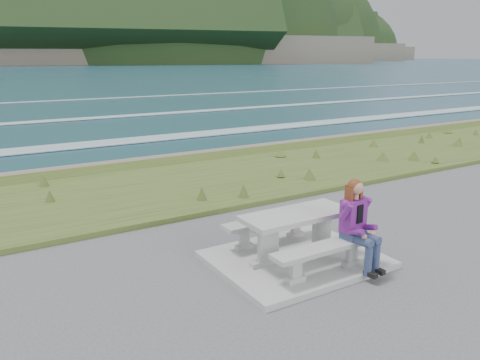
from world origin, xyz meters
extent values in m
cube|color=#999894|center=(0.00, 0.00, 0.05)|extent=(2.60, 2.10, 0.10)
cube|color=#999894|center=(-0.54, 0.00, 0.14)|extent=(0.62, 0.12, 0.08)
cube|color=#999894|center=(-0.54, 0.00, 0.44)|extent=(0.34, 0.09, 0.51)
cube|color=#999894|center=(-0.54, 0.00, 0.73)|extent=(0.62, 0.12, 0.08)
cube|color=#999894|center=(0.54, 0.00, 0.14)|extent=(0.62, 0.12, 0.08)
cube|color=#999894|center=(0.54, 0.00, 0.44)|extent=(0.34, 0.09, 0.51)
cube|color=#999894|center=(0.54, 0.00, 0.73)|extent=(0.62, 0.12, 0.08)
cube|color=#999894|center=(0.00, 0.00, 0.81)|extent=(1.80, 0.75, 0.08)
cube|color=#999894|center=(-0.54, -0.70, 0.14)|extent=(0.30, 0.12, 0.08)
cube|color=#999894|center=(-0.54, -0.70, 0.29)|extent=(0.17, 0.09, 0.22)
cube|color=#999894|center=(-0.54, -0.70, 0.44)|extent=(0.30, 0.12, 0.08)
cube|color=#999894|center=(0.54, -0.70, 0.14)|extent=(0.30, 0.12, 0.08)
cube|color=#999894|center=(0.54, -0.70, 0.29)|extent=(0.17, 0.09, 0.22)
cube|color=#999894|center=(0.54, -0.70, 0.44)|extent=(0.30, 0.12, 0.08)
cube|color=#999894|center=(0.00, -0.70, 0.52)|extent=(1.80, 0.35, 0.07)
cube|color=#999894|center=(-0.54, 0.70, 0.14)|extent=(0.30, 0.12, 0.08)
cube|color=#999894|center=(-0.54, 0.70, 0.29)|extent=(0.17, 0.09, 0.22)
cube|color=#999894|center=(-0.54, 0.70, 0.44)|extent=(0.30, 0.12, 0.08)
cube|color=#999894|center=(0.54, 0.70, 0.14)|extent=(0.30, 0.12, 0.08)
cube|color=#999894|center=(0.54, 0.70, 0.29)|extent=(0.17, 0.09, 0.22)
cube|color=#999894|center=(0.54, 0.70, 0.44)|extent=(0.30, 0.12, 0.08)
cube|color=#999894|center=(0.00, 0.70, 0.52)|extent=(1.80, 0.35, 0.07)
cube|color=#30511E|center=(0.00, 5.00, 0.00)|extent=(160.00, 4.50, 0.22)
cube|color=#6D6151|center=(0.00, 7.90, 0.00)|extent=(160.00, 0.80, 2.20)
cube|color=silver|center=(0.00, 14.00, -1.74)|extent=(220.00, 3.00, 0.06)
cube|color=silver|center=(0.00, 22.00, -1.74)|extent=(220.00, 2.00, 0.06)
cube|color=silver|center=(0.00, 34.00, -1.74)|extent=(220.00, 1.40, 0.06)
cube|color=silver|center=(0.00, 52.00, -1.74)|extent=(220.00, 1.00, 0.06)
cube|color=#6D6151|center=(130.00, 330.00, 7.20)|extent=(296.14, 193.70, 18.00)
ellipsoid|color=black|center=(130.00, 330.00, 10.20)|extent=(311.77, 210.10, 231.50)
cube|color=#6D6151|center=(320.00, 420.00, 7.20)|extent=(224.66, 148.06, 18.00)
ellipsoid|color=black|center=(320.00, 420.00, 10.20)|extent=(236.23, 161.33, 177.03)
cube|color=#6D6151|center=(480.00, 520.00, 7.20)|extent=(197.87, 126.05, 18.00)
ellipsoid|color=black|center=(480.00, 520.00, 10.20)|extent=(207.79, 137.80, 129.37)
cube|color=navy|center=(0.58, -0.90, 0.38)|extent=(0.43, 0.71, 0.56)
cube|color=#711E82|center=(0.55, -0.68, 0.91)|extent=(0.42, 0.27, 0.50)
sphere|color=tan|center=(0.55, -0.70, 1.35)|extent=(0.21, 0.21, 0.21)
sphere|color=#5F2D15|center=(0.55, -0.68, 1.36)|extent=(0.23, 0.23, 0.23)
camera|label=1|loc=(-4.40, -5.52, 3.24)|focal=35.00mm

